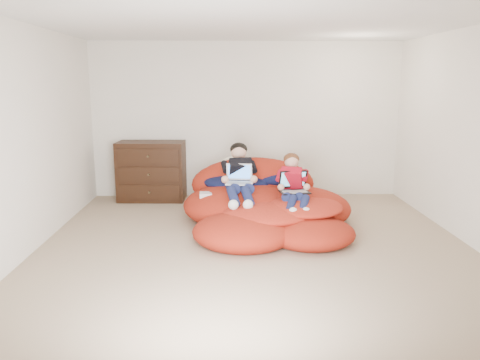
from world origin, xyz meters
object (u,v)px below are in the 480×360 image
object	(u,v)px
younger_boy	(293,182)
older_boy	(239,173)
laptop_white	(239,178)
dresser	(152,171)
laptop_black	(294,186)
beanbag_pile	(265,205)

from	to	relation	value
younger_boy	older_boy	bearing A→B (deg)	160.39
older_boy	laptop_white	distance (m)	0.10
dresser	laptop_black	distance (m)	2.58
dresser	laptop_white	world-z (taller)	dresser
beanbag_pile	older_boy	xyz separation A→B (m)	(-0.35, 0.07, 0.42)
older_boy	laptop_black	xyz separation A→B (m)	(0.69, -0.28, -0.12)
laptop_white	younger_boy	bearing A→B (deg)	-12.75
beanbag_pile	laptop_white	size ratio (longest dim) A/B	6.25
beanbag_pile	older_boy	distance (m)	0.55
older_boy	younger_boy	world-z (taller)	older_boy
beanbag_pile	younger_boy	xyz separation A→B (m)	(0.35, -0.17, 0.35)
dresser	laptop_black	xyz separation A→B (m)	(2.06, -1.56, 0.09)
older_boy	younger_boy	size ratio (longest dim) A/B	1.20
dresser	younger_boy	bearing A→B (deg)	-36.37
older_boy	laptop_black	world-z (taller)	older_boy
dresser	younger_boy	size ratio (longest dim) A/B	1.12
younger_boy	beanbag_pile	bearing A→B (deg)	153.47
laptop_black	laptop_white	bearing A→B (deg)	164.26
younger_boy	laptop_white	bearing A→B (deg)	167.25
laptop_white	older_boy	bearing A→B (deg)	90.00
dresser	older_boy	distance (m)	1.88
older_boy	laptop_black	bearing A→B (deg)	-22.39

